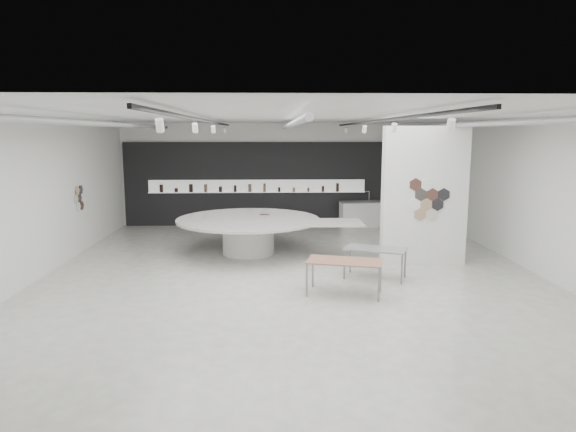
{
  "coord_description": "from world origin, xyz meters",
  "views": [
    {
      "loc": [
        -0.5,
        -12.12,
        3.41
      ],
      "look_at": [
        -0.05,
        1.2,
        1.26
      ],
      "focal_mm": 32.0,
      "sensor_mm": 36.0,
      "label": 1
    }
  ],
  "objects_px": {
    "sample_table_stone": "(375,251)",
    "kitchen_counter": "(362,214)",
    "partition_column": "(424,196)",
    "sample_table_wood": "(345,263)",
    "display_island": "(251,231)"
  },
  "relations": [
    {
      "from": "partition_column",
      "to": "sample_table_stone",
      "type": "height_order",
      "value": "partition_column"
    },
    {
      "from": "kitchen_counter",
      "to": "partition_column",
      "type": "bearing_deg",
      "value": -90.55
    },
    {
      "from": "display_island",
      "to": "partition_column",
      "type": "bearing_deg",
      "value": -14.54
    },
    {
      "from": "partition_column",
      "to": "sample_table_stone",
      "type": "bearing_deg",
      "value": -138.41
    },
    {
      "from": "partition_column",
      "to": "sample_table_wood",
      "type": "relative_size",
      "value": 2.09
    },
    {
      "from": "kitchen_counter",
      "to": "sample_table_wood",
      "type": "bearing_deg",
      "value": -109.68
    },
    {
      "from": "display_island",
      "to": "kitchen_counter",
      "type": "distance_m",
      "value": 5.8
    },
    {
      "from": "partition_column",
      "to": "display_island",
      "type": "height_order",
      "value": "partition_column"
    },
    {
      "from": "partition_column",
      "to": "sample_table_stone",
      "type": "distance_m",
      "value": 2.34
    },
    {
      "from": "sample_table_wood",
      "to": "display_island",
      "type": "bearing_deg",
      "value": 119.19
    },
    {
      "from": "partition_column",
      "to": "kitchen_counter",
      "type": "height_order",
      "value": "partition_column"
    },
    {
      "from": "sample_table_stone",
      "to": "display_island",
      "type": "bearing_deg",
      "value": 139.26
    },
    {
      "from": "partition_column",
      "to": "kitchen_counter",
      "type": "bearing_deg",
      "value": 96.48
    },
    {
      "from": "sample_table_stone",
      "to": "kitchen_counter",
      "type": "distance_m",
      "value": 6.92
    },
    {
      "from": "sample_table_wood",
      "to": "kitchen_counter",
      "type": "relative_size",
      "value": 1.01
    }
  ]
}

